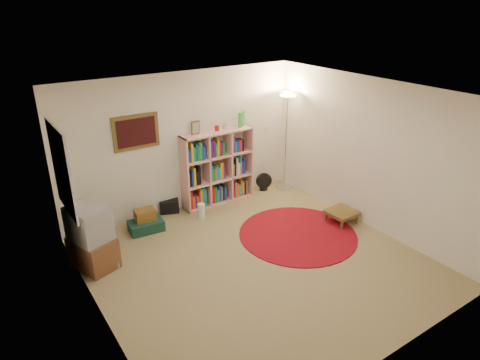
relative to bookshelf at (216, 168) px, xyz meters
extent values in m
cube|color=#937F56|center=(-0.58, -2.13, -0.69)|extent=(4.50, 4.50, 0.02)
cube|color=white|center=(-0.58, -2.13, 1.83)|extent=(4.50, 4.50, 0.02)
cube|color=white|center=(-0.58, 0.13, 0.57)|extent=(4.50, 0.02, 2.50)
cube|color=white|center=(-0.58, -4.39, 0.57)|extent=(4.50, 0.02, 2.50)
cube|color=white|center=(-2.84, -2.13, 0.57)|extent=(0.02, 4.50, 2.50)
cube|color=white|center=(1.68, -2.13, 0.57)|extent=(0.02, 4.50, 2.50)
cube|color=brown|center=(-1.43, 0.10, 0.92)|extent=(0.78, 0.04, 0.58)
cube|color=#410D11|center=(-1.43, 0.08, 0.92)|extent=(0.66, 0.01, 0.46)
cube|color=white|center=(-2.81, -0.83, 0.87)|extent=(0.03, 1.00, 1.20)
cube|color=beige|center=(1.27, 0.11, 0.52)|extent=(0.08, 0.01, 0.12)
cube|color=#FFB1AA|center=(0.02, -0.01, -0.66)|extent=(1.41, 0.41, 0.03)
cube|color=#FFB1AA|center=(0.02, -0.01, 0.71)|extent=(1.41, 0.41, 0.03)
cube|color=#FFB1AA|center=(-0.67, 0.00, 0.02)|extent=(0.03, 0.40, 1.40)
cube|color=#FFB1AA|center=(0.71, -0.01, 0.02)|extent=(0.03, 0.40, 1.40)
cube|color=#FFB1AA|center=(0.02, 0.18, 0.02)|extent=(1.40, 0.03, 1.40)
cube|color=#FFB1AA|center=(-0.21, -0.01, 0.02)|extent=(0.03, 0.38, 1.34)
cube|color=#FFB1AA|center=(0.25, -0.01, 0.02)|extent=(0.03, 0.38, 1.34)
cube|color=#FFB1AA|center=(0.02, -0.01, -0.21)|extent=(1.35, 0.39, 0.03)
cube|color=#FFB1AA|center=(0.02, -0.01, 0.26)|extent=(1.35, 0.39, 0.03)
cube|color=yellow|center=(-0.63, -0.04, -0.49)|extent=(0.04, 0.16, 0.30)
cube|color=red|center=(-0.59, -0.04, -0.47)|extent=(0.04, 0.16, 0.36)
cube|color=orange|center=(-0.54, -0.04, -0.52)|extent=(0.04, 0.16, 0.24)
cube|color=#4F1B6F|center=(-0.50, -0.04, -0.52)|extent=(0.04, 0.16, 0.24)
cube|color=orange|center=(-0.46, -0.05, -0.53)|extent=(0.03, 0.16, 0.22)
cube|color=red|center=(-0.42, -0.05, -0.50)|extent=(0.03, 0.16, 0.30)
cube|color=yellow|center=(-0.38, -0.05, -0.47)|extent=(0.04, 0.16, 0.35)
cube|color=teal|center=(-0.34, -0.05, -0.47)|extent=(0.04, 0.16, 0.36)
cube|color=teal|center=(-0.29, -0.05, -0.48)|extent=(0.04, 0.16, 0.33)
cube|color=#4F1B6F|center=(-0.63, -0.04, -0.08)|extent=(0.05, 0.16, 0.23)
cube|color=black|center=(-0.58, -0.04, -0.07)|extent=(0.04, 0.16, 0.25)
cube|color=#1B3EA7|center=(-0.54, -0.04, -0.05)|extent=(0.04, 0.16, 0.29)
cube|color=yellow|center=(-0.50, -0.04, -0.02)|extent=(0.04, 0.16, 0.34)
cube|color=black|center=(-0.45, -0.05, -0.06)|extent=(0.05, 0.16, 0.26)
cube|color=black|center=(-0.41, -0.05, -0.02)|extent=(0.05, 0.16, 0.35)
cube|color=#1B8B32|center=(-0.63, -0.04, 0.40)|extent=(0.05, 0.16, 0.28)
cube|color=#1B3EA7|center=(-0.58, -0.04, 0.38)|extent=(0.05, 0.16, 0.23)
cube|color=yellow|center=(-0.53, -0.04, 0.44)|extent=(0.04, 0.16, 0.35)
cube|color=#1B8B32|center=(-0.48, -0.04, 0.39)|extent=(0.05, 0.16, 0.26)
cube|color=#1B3EA7|center=(-0.44, -0.05, 0.42)|extent=(0.03, 0.16, 0.32)
cube|color=#1B8B32|center=(-0.41, -0.05, 0.41)|extent=(0.03, 0.16, 0.29)
cube|color=#1B8B32|center=(-0.37, -0.05, 0.43)|extent=(0.05, 0.16, 0.34)
cube|color=#1B3EA7|center=(-0.33, -0.05, 0.40)|extent=(0.03, 0.16, 0.28)
cube|color=#1B3EA7|center=(-0.29, -0.05, 0.38)|extent=(0.04, 0.16, 0.23)
cube|color=red|center=(-0.16, -0.05, -0.47)|extent=(0.04, 0.16, 0.34)
cube|color=red|center=(-0.12, -0.05, -0.49)|extent=(0.04, 0.16, 0.31)
cube|color=#1B8B32|center=(-0.07, -0.05, -0.48)|extent=(0.05, 0.16, 0.32)
cube|color=teal|center=(-0.03, -0.05, -0.52)|extent=(0.04, 0.16, 0.24)
cube|color=#1B3EA7|center=(0.02, -0.05, -0.48)|extent=(0.05, 0.16, 0.32)
cube|color=#997A53|center=(0.06, -0.05, -0.50)|extent=(0.03, 0.16, 0.29)
cube|color=black|center=(0.09, -0.05, -0.48)|extent=(0.04, 0.16, 0.32)
cube|color=#1B3EA7|center=(0.14, -0.05, -0.51)|extent=(0.04, 0.16, 0.27)
cube|color=#4F1B6F|center=(-0.17, -0.05, -0.07)|extent=(0.03, 0.16, 0.24)
cube|color=teal|center=(-0.13, -0.05, -0.04)|extent=(0.03, 0.16, 0.29)
cube|color=#1B8B32|center=(-0.10, -0.05, -0.08)|extent=(0.04, 0.16, 0.23)
cube|color=#997A53|center=(-0.06, -0.05, -0.06)|extent=(0.03, 0.16, 0.27)
cube|color=teal|center=(-0.03, -0.05, -0.05)|extent=(0.03, 0.16, 0.29)
cube|color=teal|center=(0.01, -0.05, -0.07)|extent=(0.05, 0.16, 0.24)
cube|color=yellow|center=(0.05, -0.05, -0.03)|extent=(0.03, 0.16, 0.32)
cube|color=orange|center=(0.09, -0.05, -0.04)|extent=(0.03, 0.16, 0.31)
cube|color=#4F1B6F|center=(0.12, -0.05, -0.06)|extent=(0.03, 0.16, 0.25)
cube|color=teal|center=(-0.17, -0.05, 0.38)|extent=(0.03, 0.16, 0.24)
cube|color=#4F1B6F|center=(-0.13, -0.05, 0.43)|extent=(0.04, 0.16, 0.33)
cube|color=#4F1B6F|center=(-0.08, -0.05, 0.42)|extent=(0.05, 0.16, 0.32)
cube|color=#1B8B32|center=(-0.04, -0.05, 0.39)|extent=(0.04, 0.16, 0.26)
cube|color=yellow|center=(0.00, -0.05, 0.43)|extent=(0.03, 0.16, 0.34)
cube|color=red|center=(0.03, -0.05, 0.41)|extent=(0.03, 0.16, 0.30)
cube|color=#4F1B6F|center=(0.07, -0.05, 0.38)|extent=(0.04, 0.16, 0.24)
cube|color=#1B8B32|center=(0.11, -0.05, 0.39)|extent=(0.05, 0.16, 0.26)
cube|color=#4F1B6F|center=(0.30, -0.05, -0.47)|extent=(0.04, 0.16, 0.34)
cube|color=red|center=(0.34, -0.05, -0.51)|extent=(0.04, 0.16, 0.26)
cube|color=#997A53|center=(0.38, -0.05, -0.49)|extent=(0.03, 0.16, 0.30)
cube|color=orange|center=(0.42, -0.05, -0.51)|extent=(0.05, 0.16, 0.27)
cube|color=teal|center=(0.46, -0.05, -0.53)|extent=(0.05, 0.16, 0.24)
cube|color=orange|center=(0.51, -0.05, -0.48)|extent=(0.04, 0.16, 0.33)
cube|color=#997A53|center=(0.55, -0.05, -0.50)|extent=(0.04, 0.16, 0.28)
cube|color=black|center=(0.59, -0.05, -0.53)|extent=(0.04, 0.16, 0.22)
cube|color=#997A53|center=(0.63, -0.05, -0.51)|extent=(0.03, 0.16, 0.26)
cube|color=#4F1B6F|center=(0.30, -0.05, -0.08)|extent=(0.03, 0.16, 0.23)
cube|color=#997A53|center=(0.33, -0.05, -0.07)|extent=(0.03, 0.16, 0.23)
cube|color=black|center=(0.37, -0.05, -0.03)|extent=(0.04, 0.16, 0.32)
cube|color=white|center=(0.41, -0.05, -0.02)|extent=(0.04, 0.16, 0.34)
cube|color=white|center=(0.45, -0.05, -0.08)|extent=(0.04, 0.16, 0.23)
cube|color=teal|center=(0.49, -0.05, -0.01)|extent=(0.03, 0.16, 0.36)
cube|color=#4F1B6F|center=(0.53, -0.05, -0.06)|extent=(0.04, 0.16, 0.26)
cube|color=#1B3EA7|center=(0.57, -0.05, -0.04)|extent=(0.03, 0.16, 0.30)
cube|color=teal|center=(0.31, -0.05, 0.44)|extent=(0.05, 0.16, 0.35)
cube|color=#4F1B6F|center=(0.35, -0.05, 0.42)|extent=(0.03, 0.16, 0.32)
cube|color=teal|center=(0.38, -0.05, 0.37)|extent=(0.03, 0.16, 0.22)
cube|color=#1B3EA7|center=(0.41, -0.05, 0.38)|extent=(0.03, 0.16, 0.24)
cube|color=#1B3EA7|center=(0.45, -0.05, 0.38)|extent=(0.03, 0.16, 0.23)
cube|color=red|center=(0.49, -0.05, 0.38)|extent=(0.05, 0.16, 0.24)
cube|color=black|center=(0.54, -0.05, 0.38)|extent=(0.04, 0.16, 0.23)
cube|color=brown|center=(-0.38, 0.01, 0.84)|extent=(0.17, 0.02, 0.24)
cube|color=#A7988B|center=(-0.38, 0.00, 0.84)|extent=(0.13, 0.01, 0.19)
cylinder|color=#B51012|center=(0.04, -0.01, 0.77)|extent=(0.08, 0.08, 0.09)
cylinder|color=silver|center=(0.20, -0.01, 0.78)|extent=(0.07, 0.07, 0.11)
cylinder|color=#4CC750|center=(0.52, -0.05, 0.86)|extent=(0.08, 0.08, 0.28)
cylinder|color=#4CC750|center=(0.62, 0.02, 0.86)|extent=(0.08, 0.08, 0.28)
cylinder|color=silver|center=(1.47, -0.26, -0.66)|extent=(0.37, 0.37, 0.03)
cylinder|color=silver|center=(1.47, -0.26, 0.28)|extent=(0.03, 0.03, 1.85)
cone|color=silver|center=(1.47, -0.26, 1.24)|extent=(0.45, 0.45, 0.15)
cylinder|color=#FFD88C|center=(1.47, -0.26, 1.24)|extent=(0.36, 0.36, 0.02)
cylinder|color=black|center=(1.07, -0.09, -0.67)|extent=(0.21, 0.21, 0.03)
cylinder|color=black|center=(1.07, -0.09, -0.59)|extent=(0.04, 0.04, 0.13)
cylinder|color=black|center=(1.06, -0.10, -0.47)|extent=(0.32, 0.16, 0.32)
cube|color=brown|center=(-2.59, -0.87, -0.45)|extent=(0.64, 0.77, 0.46)
cube|color=#9B9A9E|center=(-2.59, -0.87, 0.03)|extent=(0.61, 0.66, 0.50)
cube|color=black|center=(-2.37, -0.79, 0.03)|extent=(0.16, 0.46, 0.42)
cube|color=black|center=(-2.36, -0.79, 0.03)|extent=(0.14, 0.40, 0.37)
cube|color=#9B9A9E|center=(-2.43, -0.97, -0.63)|extent=(0.37, 0.34, 0.10)
cube|color=#14392F|center=(-1.56, -0.31, -0.59)|extent=(0.59, 0.41, 0.18)
cube|color=brown|center=(-1.55, -0.28, -0.40)|extent=(0.36, 0.27, 0.19)
cube|color=black|center=(-0.93, 0.12, -0.56)|extent=(0.42, 0.39, 0.24)
cylinder|color=white|center=(-0.57, -0.44, -0.54)|extent=(0.17, 0.17, 0.27)
cylinder|color=maroon|center=(0.46, -1.85, -0.67)|extent=(1.95, 1.95, 0.02)
cube|color=brown|center=(1.38, -1.94, -0.49)|extent=(0.48, 0.48, 0.06)
cube|color=brown|center=(1.20, -2.13, -0.60)|extent=(0.04, 0.04, 0.17)
cube|color=brown|center=(1.57, -2.12, -0.60)|extent=(0.04, 0.04, 0.17)
cube|color=brown|center=(1.19, -1.76, -0.60)|extent=(0.04, 0.04, 0.17)
cube|color=brown|center=(1.56, -1.75, -0.60)|extent=(0.04, 0.04, 0.17)
camera|label=1|loc=(-3.77, -6.41, 2.95)|focal=32.00mm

